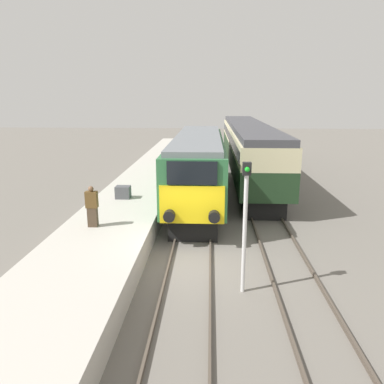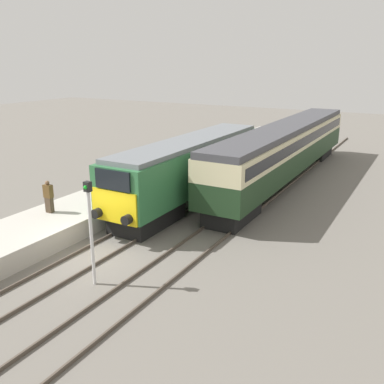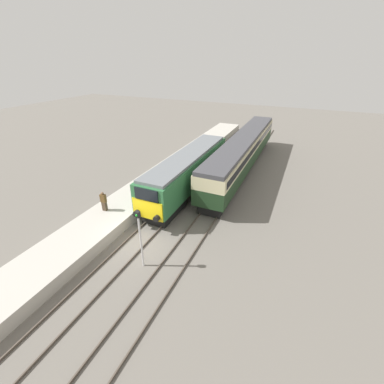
% 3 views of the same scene
% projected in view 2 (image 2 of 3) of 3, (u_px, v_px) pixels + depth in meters
% --- Properties ---
extents(ground_plane, '(120.00, 120.00, 0.00)m').
position_uv_depth(ground_plane, '(93.00, 256.00, 18.20)').
color(ground_plane, slate).
extents(platform_left, '(3.50, 50.00, 0.90)m').
position_uv_depth(platform_left, '(141.00, 188.00, 26.27)').
color(platform_left, '#B7B2A8').
rests_on(platform_left, ground_plane).
extents(rails_near_track, '(1.51, 60.00, 0.14)m').
position_uv_depth(rails_near_track, '(158.00, 218.00, 22.34)').
color(rails_near_track, '#4C4238').
rests_on(rails_near_track, ground_plane).
extents(rails_far_track, '(1.50, 60.00, 0.14)m').
position_uv_depth(rails_far_track, '(217.00, 230.00, 20.75)').
color(rails_far_track, '#4C4238').
rests_on(rails_far_track, ground_plane).
extents(locomotive, '(2.70, 14.28, 3.71)m').
position_uv_depth(locomotive, '(191.00, 167.00, 24.62)').
color(locomotive, black).
rests_on(locomotive, ground_plane).
extents(passenger_carriage, '(2.75, 21.95, 3.88)m').
position_uv_depth(passenger_carriage, '(286.00, 147.00, 28.87)').
color(passenger_carriage, black).
rests_on(passenger_carriage, ground_plane).
extents(person_on_platform, '(0.44, 0.26, 1.59)m').
position_uv_depth(person_on_platform, '(49.00, 197.00, 20.51)').
color(person_on_platform, '#473828').
rests_on(person_on_platform, platform_left).
extents(signal_post, '(0.24, 0.28, 3.96)m').
position_uv_depth(signal_post, '(90.00, 225.00, 15.20)').
color(signal_post, silver).
rests_on(signal_post, ground_plane).
extents(luggage_crate, '(0.70, 0.56, 0.60)m').
position_uv_depth(luggage_crate, '(109.00, 186.00, 24.03)').
color(luggage_crate, '#4C4C51').
rests_on(luggage_crate, platform_left).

